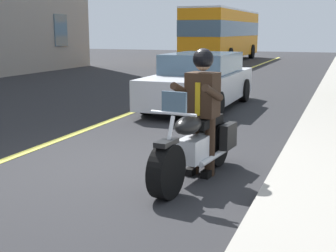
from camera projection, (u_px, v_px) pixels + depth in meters
name	position (u px, v px, depth m)	size (l,w,h in m)	color
ground_plane	(131.00, 168.00, 6.76)	(80.00, 80.00, 0.00)	#28282B
lane_center_stripe	(20.00, 154.00, 7.46)	(60.00, 0.16, 0.01)	#E5DB4C
motorcycle_main	(196.00, 146.00, 6.18)	(2.22, 0.75, 1.26)	black
rider_main	(202.00, 101.00, 6.22)	(0.66, 0.60, 1.74)	black
bus_near	(224.00, 32.00, 30.31)	(11.05, 2.70, 3.30)	orange
car_silver	(200.00, 81.00, 11.96)	(4.60, 1.92, 1.40)	silver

